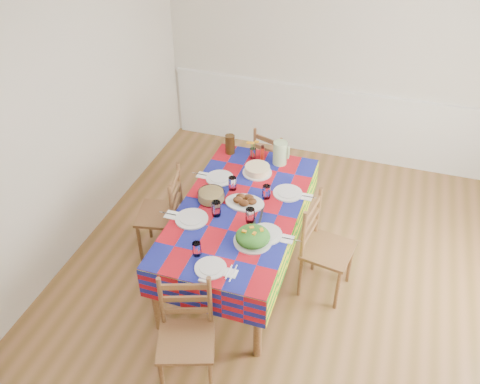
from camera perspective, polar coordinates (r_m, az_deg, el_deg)
name	(u,v)px	position (r m, az deg, el deg)	size (l,w,h in m)	color
room	(306,174)	(3.96, 7.38, 2.06)	(4.58, 5.08, 2.78)	brown
wainscot	(343,123)	(6.52, 11.45, 7.65)	(4.41, 0.06, 0.92)	white
dining_table	(240,214)	(4.59, -0.01, -2.53)	(1.05, 1.96, 0.76)	brown
setting_near_head	(206,261)	(4.00, -3.82, -7.74)	(0.41, 0.27, 0.12)	silver
setting_left_near	(200,215)	(4.42, -4.54, -2.58)	(0.53, 0.31, 0.14)	silver
setting_left_far	(224,180)	(4.82, -1.85, 1.38)	(0.49, 0.29, 0.13)	silver
setting_right_near	(261,227)	(4.28, 2.34, -3.97)	(0.52, 0.30, 0.13)	silver
setting_right_far	(281,193)	(4.67, 4.60, -0.07)	(0.51, 0.29, 0.13)	silver
meat_platter	(245,201)	(4.56, 0.54, -1.03)	(0.36, 0.26, 0.07)	silver
salad_platter	(253,237)	(4.16, 1.45, -5.07)	(0.32, 0.32, 0.13)	silver
pasta_bowl	(211,196)	(4.60, -3.25, -0.42)	(0.25, 0.25, 0.09)	white
cake	(257,170)	(4.95, 1.95, 2.50)	(0.29, 0.29, 0.08)	silver
serving_utensils	(257,217)	(4.42, 1.95, -2.82)	(0.16, 0.35, 0.01)	black
flower_vase	(253,151)	(5.15, 1.44, 4.67)	(0.13, 0.11, 0.21)	white
hot_sauce	(262,152)	(5.14, 2.54, 4.48)	(0.04, 0.04, 0.16)	red
green_pitcher	(280,153)	(5.06, 4.52, 4.40)	(0.14, 0.14, 0.24)	#A7C68B
tea_pitcher	(230,144)	(5.22, -1.12, 5.38)	(0.10, 0.10, 0.20)	#321E0B
name_card	(203,281)	(3.87, -4.16, -9.96)	(0.07, 0.02, 0.02)	silver
chair_near	(186,336)	(3.95, -6.04, -15.81)	(0.53, 0.51, 0.94)	brown
chair_far	(273,164)	(5.69, 3.75, 3.16)	(0.50, 0.49, 0.89)	brown
chair_left	(164,214)	(4.97, -8.58, -2.50)	(0.48, 0.50, 0.96)	brown
chair_right	(323,248)	(4.60, 9.35, -6.26)	(0.47, 0.49, 0.98)	brown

